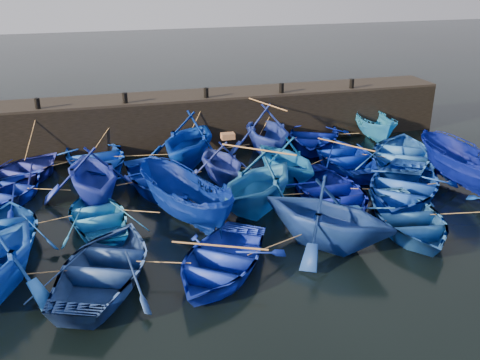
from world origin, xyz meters
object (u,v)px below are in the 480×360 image
object	(u,v)px
boat_0	(22,171)
boat_13	(8,229)
wooden_crate	(228,136)
boat_8	(160,180)

from	to	relation	value
boat_0	boat_13	size ratio (longest dim) A/B	1.05
boat_0	wooden_crate	world-z (taller)	wooden_crate
wooden_crate	boat_0	bearing A→B (deg)	165.43
boat_0	boat_13	xyz separation A→B (m)	(0.06, -5.57, -0.02)
boat_13	boat_0	bearing A→B (deg)	-93.24
boat_0	wooden_crate	size ratio (longest dim) A/B	8.15
boat_0	boat_8	world-z (taller)	boat_8
boat_8	wooden_crate	distance (m)	3.44
boat_0	boat_8	bearing A→B (deg)	-167.89
boat_0	wooden_crate	bearing A→B (deg)	-157.25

